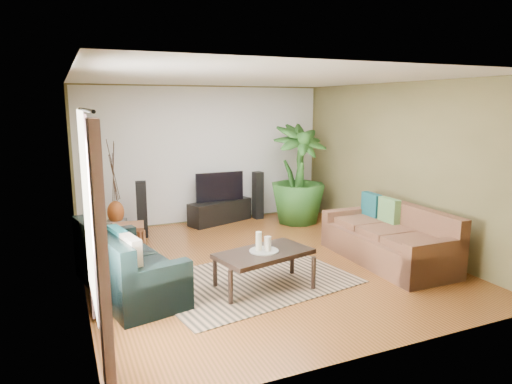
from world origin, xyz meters
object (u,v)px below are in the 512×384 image
speaker_right (258,195)px  pedestal (117,229)px  television (220,187)px  speaker_left (142,209)px  sofa_right (387,234)px  tv_stand (220,212)px  side_table (129,240)px  sofa_left (128,259)px  potted_plant (298,174)px  coffee_table (264,270)px  vase (116,212)px

speaker_right → pedestal: (-2.87, -0.28, -0.33)m
television → speaker_left: 1.67m
sofa_right → tv_stand: 3.54m
side_table → tv_stand: bearing=34.9°
sofa_right → speaker_right: 3.26m
sofa_left → sofa_right: bearing=-107.9°
speaker_left → potted_plant: 3.08m
side_table → coffee_table: bearing=-54.7°
speaker_left → pedestal: size_ratio=3.14×
sofa_left → speaker_right: speaker_right is taller
sofa_left → side_table: size_ratio=3.84×
tv_stand → speaker_right: speaker_right is taller
sofa_left → side_table: bearing=-20.0°
sofa_left → television: size_ratio=1.99×
sofa_right → speaker_left: speaker_left is taller
tv_stand → potted_plant: potted_plant is taller
speaker_right → potted_plant: size_ratio=0.50×
potted_plant → vase: bearing=174.6°
sofa_left → sofa_right: size_ratio=0.90×
vase → potted_plant: bearing=-5.4°
television → pedestal: 2.14m
sofa_left → vase: sofa_left is taller
coffee_table → pedestal: coffee_table is taller
sofa_right → television: 3.55m
tv_stand → potted_plant: bearing=-42.6°
sofa_left → vase: size_ratio=4.73×
potted_plant → side_table: potted_plant is taller
sofa_left → pedestal: sofa_left is taller
potted_plant → vase: size_ratio=4.77×
television → vase: 2.08m
speaker_right → potted_plant: 0.98m
speaker_left → speaker_right: (2.43, 0.40, -0.01)m
tv_stand → side_table: (-1.99, -1.39, 0.03)m
side_table → speaker_left: bearing=68.8°
coffee_table → tv_stand: (0.57, 3.38, -0.03)m
speaker_right → pedestal: bearing=-180.0°
television → pedestal: (-2.04, -0.28, -0.57)m
coffee_table → speaker_right: speaker_right is taller
tv_stand → vase: 2.07m
sofa_right → potted_plant: (-0.13, 2.57, 0.55)m
television → speaker_right: television is taller
sofa_right → speaker_right: bearing=-166.5°
coffee_table → side_table: (-1.41, 2.00, 0.00)m
coffee_table → potted_plant: potted_plant is taller
sofa_left → television: television is taller
television → side_table: 2.47m
sofa_left → tv_stand: (2.18, 2.78, -0.20)m
speaker_left → speaker_right: speaker_left is taller
sofa_right → speaker_left: bearing=-130.7°
sofa_right → potted_plant: 2.63m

